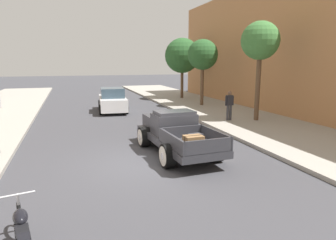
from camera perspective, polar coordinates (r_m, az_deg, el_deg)
ground_plane at (r=10.63m, az=-3.98°, el=-7.85°), size 140.00×140.00×0.00m
sidewalk_right at (r=14.14m, az=25.92°, el=-3.88°), size 5.50×64.00×0.15m
hotrod_truck_gunmetal at (r=11.61m, az=1.29°, el=-2.34°), size 2.36×5.01×1.58m
motorcycle_parked at (r=6.33m, az=-25.72°, el=-18.22°), size 0.68×2.09×0.93m
car_background_white at (r=21.46m, az=-10.39°, el=3.62°), size 2.09×4.41×1.65m
pedestrian_sidewalk_right at (r=17.44m, az=11.44°, el=3.00°), size 0.53×0.22×1.65m
street_tree_nearest at (r=17.75m, az=16.92°, el=13.87°), size 2.09×2.09×5.44m
street_tree_second at (r=23.31m, az=6.52°, el=12.01°), size 2.27×2.27×4.92m
street_tree_third at (r=27.93m, az=2.69°, el=11.96°), size 3.12×3.12×5.37m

